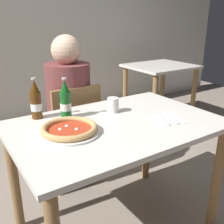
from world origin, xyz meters
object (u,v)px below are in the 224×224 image
dining_table_background (160,77)px  beer_bottle_center (36,102)px  dining_table_main (117,140)px  paper_cup (113,105)px  napkin_with_cutlery (166,119)px  beer_bottle_left (65,101)px  pizza_margherita_near (69,130)px  diner_seated (69,116)px  chair_behind_table (73,130)px

dining_table_background → beer_bottle_center: 2.17m
dining_table_main → paper_cup: (0.08, 0.16, 0.16)m
napkin_with_cutlery → paper_cup: (-0.19, 0.29, 0.04)m
beer_bottle_left → beer_bottle_center: size_ratio=1.00×
beer_bottle_left → pizza_margherita_near: bearing=-110.2°
beer_bottle_center → paper_cup: 0.47m
napkin_with_cutlery → paper_cup: paper_cup is taller
beer_bottle_left → beer_bottle_center: 0.18m
dining_table_main → diner_seated: 0.66m
dining_table_main → dining_table_background: bearing=39.7°
pizza_margherita_near → paper_cup: paper_cup is taller
chair_behind_table → paper_cup: size_ratio=8.95×
beer_bottle_left → paper_cup: beer_bottle_left is taller
napkin_with_cutlery → paper_cup: bearing=123.2°
beer_bottle_center → diner_seated: bearing=43.4°
napkin_with_cutlery → chair_behind_table: bearing=110.5°
chair_behind_table → napkin_with_cutlery: bearing=111.8°
diner_seated → beer_bottle_center: size_ratio=4.89×
chair_behind_table → beer_bottle_center: beer_bottle_center is taller
diner_seated → pizza_margherita_near: (-0.29, -0.65, 0.19)m
dining_table_main → pizza_margherita_near: bearing=177.1°
dining_table_background → napkin_with_cutlery: napkin_with_cutlery is taller
dining_table_main → chair_behind_table: size_ratio=1.41×
dining_table_background → beer_bottle_left: beer_bottle_left is taller
dining_table_main → dining_table_background: same height
diner_seated → beer_bottle_left: diner_seated is taller
dining_table_main → beer_bottle_left: size_ratio=4.86×
diner_seated → beer_bottle_center: 0.56m
beer_bottle_left → paper_cup: size_ratio=2.60×
pizza_margherita_near → napkin_with_cutlery: bearing=-14.2°
paper_cup → beer_bottle_left: bearing=166.4°
dining_table_background → pizza_margherita_near: size_ratio=2.47×
diner_seated → beer_bottle_center: diner_seated is taller
dining_table_main → beer_bottle_left: beer_bottle_left is taller
dining_table_main → beer_bottle_left: bearing=132.3°
diner_seated → beer_bottle_center: bearing=-136.6°
pizza_margherita_near → beer_bottle_center: bearing=102.3°
dining_table_background → beer_bottle_center: beer_bottle_center is taller
dining_table_main → paper_cup: 0.24m
paper_cup → diner_seated: bearing=99.7°
paper_cup → dining_table_main: bearing=-116.6°
pizza_margherita_near → beer_bottle_left: (0.08, 0.22, 0.08)m
dining_table_background → paper_cup: (-1.48, -1.14, 0.21)m
dining_table_main → diner_seated: size_ratio=0.99×
chair_behind_table → diner_seated: diner_seated is taller
dining_table_background → pizza_margherita_near: 2.26m
diner_seated → napkin_with_cutlery: bearing=-70.8°
dining_table_background → beer_bottle_left: bearing=-149.0°
beer_bottle_center → paper_cup: (0.44, -0.16, -0.06)m
napkin_with_cutlery → dining_table_main: bearing=154.8°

